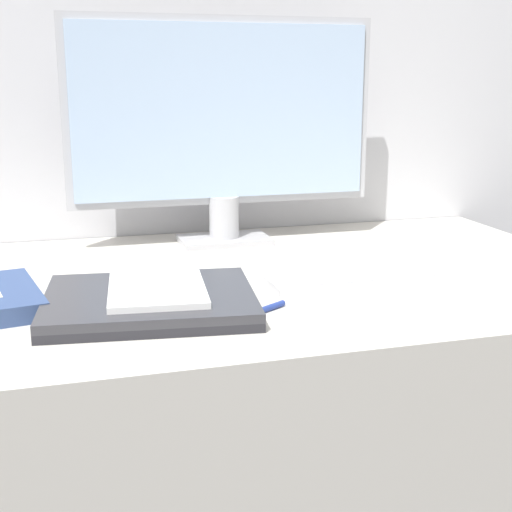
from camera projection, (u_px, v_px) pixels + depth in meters
desk at (235, 468)px, 1.26m from camera, size 1.29×0.72×0.71m
monitor at (223, 123)px, 1.36m from camera, size 0.60×0.11×0.43m
keyboard at (348, 276)px, 1.15m from camera, size 0.27×0.12×0.01m
laptop at (150, 302)px, 1.01m from camera, size 0.32×0.27×0.03m
ereader at (157, 288)px, 1.01m from camera, size 0.15×0.20×0.01m
pen at (252, 314)px, 0.98m from camera, size 0.12×0.08×0.01m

